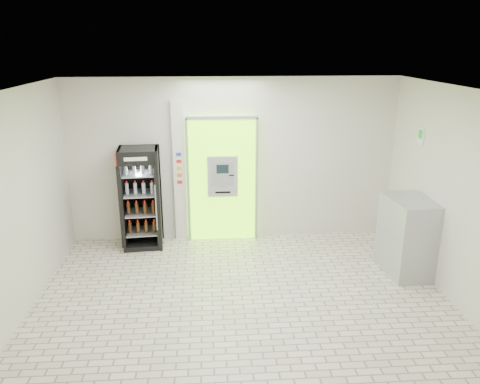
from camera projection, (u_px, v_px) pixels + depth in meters
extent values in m
plane|color=beige|center=(243.00, 304.00, 6.67)|extent=(6.00, 6.00, 0.00)
plane|color=beige|center=(233.00, 160.00, 8.59)|extent=(6.00, 0.00, 6.00)
plane|color=beige|center=(267.00, 306.00, 3.84)|extent=(6.00, 0.00, 6.00)
plane|color=beige|center=(11.00, 211.00, 6.01)|extent=(0.00, 5.00, 5.00)
plane|color=beige|center=(461.00, 200.00, 6.41)|extent=(0.00, 5.00, 5.00)
plane|color=white|center=(244.00, 90.00, 5.75)|extent=(6.00, 6.00, 0.00)
cube|color=#79F20F|center=(222.00, 180.00, 8.61)|extent=(1.20, 0.12, 2.30)
cube|color=gray|center=(222.00, 118.00, 8.20)|extent=(1.28, 0.04, 0.06)
cube|color=gray|center=(188.00, 181.00, 8.50)|extent=(0.04, 0.04, 2.30)
cube|color=gray|center=(257.00, 180.00, 8.59)|extent=(0.04, 0.04, 2.30)
cube|color=black|center=(228.00, 214.00, 8.77)|extent=(0.62, 0.01, 0.67)
cube|color=black|center=(203.00, 136.00, 8.29)|extent=(0.22, 0.01, 0.18)
cube|color=#A5A7AD|center=(223.00, 176.00, 8.48)|extent=(0.55, 0.12, 0.75)
cube|color=black|center=(223.00, 169.00, 8.37)|extent=(0.22, 0.01, 0.16)
cube|color=gray|center=(223.00, 184.00, 8.46)|extent=(0.16, 0.01, 0.12)
cube|color=black|center=(232.00, 175.00, 8.42)|extent=(0.09, 0.01, 0.02)
cube|color=black|center=(223.00, 192.00, 8.51)|extent=(0.28, 0.01, 0.03)
cube|color=silver|center=(180.00, 172.00, 8.53)|extent=(0.22, 0.10, 2.60)
cube|color=#193FB2|center=(179.00, 154.00, 8.37)|extent=(0.09, 0.01, 0.06)
cube|color=red|center=(179.00, 161.00, 8.41)|extent=(0.09, 0.01, 0.06)
cube|color=yellow|center=(179.00, 168.00, 8.45)|extent=(0.09, 0.01, 0.06)
cube|color=orange|center=(180.00, 175.00, 8.49)|extent=(0.09, 0.01, 0.06)
cube|color=red|center=(180.00, 182.00, 8.53)|extent=(0.09, 0.01, 0.06)
cube|color=black|center=(141.00, 198.00, 8.35)|extent=(0.73, 0.67, 1.82)
cube|color=black|center=(143.00, 193.00, 8.62)|extent=(0.68, 0.10, 1.82)
cube|color=#A91009|center=(135.00, 159.00, 7.82)|extent=(0.67, 0.06, 0.22)
cube|color=white|center=(135.00, 159.00, 7.81)|extent=(0.38, 0.03, 0.06)
cube|color=black|center=(144.00, 242.00, 8.62)|extent=(0.73, 0.67, 0.09)
cylinder|color=gray|center=(156.00, 208.00, 8.08)|extent=(0.03, 0.03, 0.82)
cube|color=gray|center=(143.00, 231.00, 8.55)|extent=(0.61, 0.57, 0.02)
cube|color=gray|center=(142.00, 212.00, 8.43)|extent=(0.61, 0.57, 0.02)
cube|color=gray|center=(141.00, 193.00, 8.32)|extent=(0.61, 0.57, 0.02)
cube|color=gray|center=(139.00, 174.00, 8.21)|extent=(0.61, 0.57, 0.02)
cube|color=#A5A7AD|center=(407.00, 236.00, 7.44)|extent=(0.69, 0.98, 1.24)
cube|color=gray|center=(388.00, 233.00, 7.40)|extent=(0.07, 0.91, 0.01)
cube|color=white|center=(421.00, 136.00, 7.55)|extent=(0.02, 0.22, 0.26)
cube|color=#0D9522|center=(420.00, 134.00, 7.54)|extent=(0.00, 0.14, 0.14)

